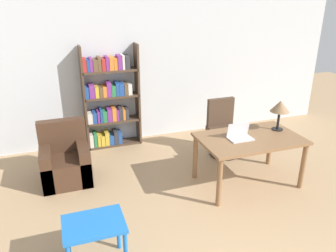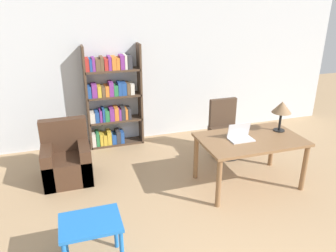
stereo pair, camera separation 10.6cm
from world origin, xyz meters
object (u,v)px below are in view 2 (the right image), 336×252
object	(u,v)px
desk	(250,144)
armchair	(67,161)
laptop	(240,136)
bookshelf	(111,100)
table_lamp	(282,108)
office_chair	(225,130)
side_table_blue	(91,229)

from	to	relation	value
desk	armchair	bearing A→B (deg)	159.13
laptop	bookshelf	xyz separation A→B (m)	(-1.49, 1.98, 0.08)
laptop	armchair	world-z (taller)	laptop
table_lamp	office_chair	bearing A→B (deg)	114.35
bookshelf	laptop	bearing A→B (deg)	-52.94
laptop	table_lamp	size ratio (longest dim) A/B	0.74
desk	office_chair	xyz separation A→B (m)	(0.14, 1.01, -0.19)
table_lamp	office_chair	size ratio (longest dim) A/B	0.47
armchair	bookshelf	size ratio (longest dim) A/B	0.48
office_chair	armchair	xyz separation A→B (m)	(-2.65, -0.05, -0.15)
desk	laptop	distance (m)	0.22
table_lamp	office_chair	distance (m)	1.17
table_lamp	bookshelf	distance (m)	2.90
desk	laptop	xyz separation A→B (m)	(-0.16, 0.01, 0.15)
office_chair	armchair	size ratio (longest dim) A/B	1.08
armchair	office_chair	bearing A→B (deg)	1.07
desk	bookshelf	xyz separation A→B (m)	(-1.66, 1.99, 0.22)
office_chair	side_table_blue	xyz separation A→B (m)	(-2.47, -1.94, 0.01)
side_table_blue	office_chair	bearing A→B (deg)	38.15
office_chair	armchair	distance (m)	2.66
office_chair	table_lamp	bearing A→B (deg)	-65.65
desk	office_chair	world-z (taller)	office_chair
office_chair	side_table_blue	bearing A→B (deg)	-141.85
side_table_blue	desk	bearing A→B (deg)	21.76
desk	table_lamp	xyz separation A→B (m)	(0.54, 0.12, 0.45)
side_table_blue	bookshelf	xyz separation A→B (m)	(0.67, 2.92, 0.41)
office_chair	bookshelf	distance (m)	2.09
desk	bookshelf	distance (m)	2.60
office_chair	side_table_blue	size ratio (longest dim) A/B	1.61
office_chair	desk	bearing A→B (deg)	-97.86
desk	side_table_blue	distance (m)	2.51
office_chair	bookshelf	world-z (taller)	bookshelf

